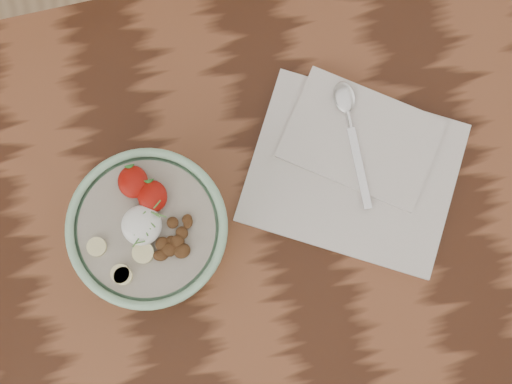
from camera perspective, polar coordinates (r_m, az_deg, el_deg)
table at (r=105.88cm, az=4.16°, el=-6.91°), size 160.00×90.00×75.00cm
breakfast_bowl at (r=90.94cm, az=-8.38°, el=-3.08°), size 19.72×19.72×12.92cm
napkin at (r=98.07cm, az=7.90°, el=2.12°), size 34.74×32.80×1.68cm
spoon at (r=98.05cm, az=7.38°, el=6.14°), size 3.14×17.90×0.93cm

